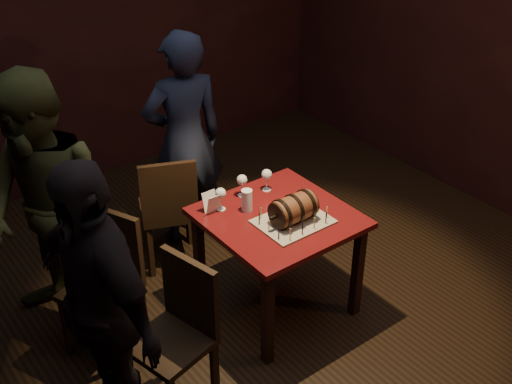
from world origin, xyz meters
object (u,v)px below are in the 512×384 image
wine_glass_left (221,194)px  person_back (184,141)px  wine_glass_right (267,175)px  person_left_front (98,306)px  chair_left_rear (108,274)px  wine_glass_mid (242,181)px  pint_of_ale (247,201)px  barrel_cake (293,209)px  chair_left_front (179,326)px  pub_table (278,229)px  chair_back (169,207)px  person_left_rear (47,215)px

wine_glass_left → person_back: 0.86m
wine_glass_right → person_left_front: size_ratio=0.10×
person_left_front → chair_left_rear: bearing=146.3°
wine_glass_mid → pint_of_ale: size_ratio=1.07×
pint_of_ale → wine_glass_left: bearing=140.4°
barrel_cake → person_left_front: 1.37m
pint_of_ale → wine_glass_mid: bearing=63.7°
wine_glass_mid → chair_left_front: size_ratio=0.17×
wine_glass_right → wine_glass_mid: bearing=167.1°
pub_table → chair_back: size_ratio=0.97×
chair_left_front → barrel_cake: bearing=9.5°
pub_table → chair_left_front: chair_left_front is taller
barrel_cake → wine_glass_mid: barrel_cake is taller
pub_table → pint_of_ale: pint_of_ale is taller
pub_table → barrel_cake: (0.02, -0.12, 0.21)m
chair_left_rear → chair_left_front: bearing=-80.5°
barrel_cake → wine_glass_right: size_ratio=2.07×
wine_glass_left → wine_glass_right: same height
pub_table → barrel_cake: bearing=-79.3°
pub_table → chair_back: (-0.34, 0.83, -0.12)m
pint_of_ale → chair_left_rear: 0.99m
barrel_cake → chair_left_rear: bearing=154.4°
person_left_rear → pub_table: bearing=47.9°
pub_table → person_left_rear: bearing=151.6°
person_left_rear → barrel_cake: bearing=44.3°
chair_back → chair_left_front: (-0.59, -1.11, 0.00)m
barrel_cake → person_left_front: person_left_front is taller
chair_left_rear → person_left_rear: 0.52m
pub_table → wine_glass_mid: bearing=97.4°
pub_table → person_left_rear: person_left_rear is taller
person_left_front → person_left_rear: bearing=167.4°
person_left_front → chair_back: bearing=129.4°
wine_glass_mid → wine_glass_right: 0.18m
pub_table → chair_back: 0.91m
wine_glass_right → person_left_rear: bearing=164.5°
person_back → pint_of_ale: bearing=95.0°
person_left_rear → wine_glass_mid: bearing=60.5°
barrel_cake → person_left_rear: size_ratio=0.19×
wine_glass_left → wine_glass_mid: bearing=14.7°
wine_glass_left → chair_back: 0.66m
wine_glass_mid → person_back: size_ratio=0.09×
person_left_front → wine_glass_right: bearing=102.1°
wine_glass_mid → person_left_front: size_ratio=0.10×
barrel_cake → chair_left_rear: size_ratio=0.36×
person_back → barrel_cake: bearing=103.3°
wine_glass_mid → chair_left_rear: 1.05m
wine_glass_right → chair_back: size_ratio=0.17×
wine_glass_right → chair_left_rear: bearing=175.4°
pub_table → person_back: 1.12m
wine_glass_mid → chair_left_front: 1.13m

